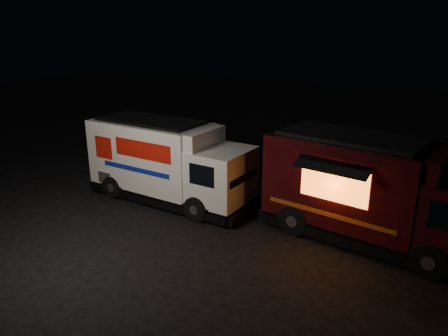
# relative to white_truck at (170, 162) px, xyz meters

# --- Properties ---
(ground) EXTENTS (80.00, 80.00, 0.00)m
(ground) POSITION_rel_white_truck_xyz_m (1.71, -1.95, -1.56)
(ground) COLOR black
(ground) RESTS_ON ground
(white_truck) EXTENTS (7.01, 2.81, 3.11)m
(white_truck) POSITION_rel_white_truck_xyz_m (0.00, 0.00, 0.00)
(white_truck) COLOR silver
(white_truck) RESTS_ON ground
(red_truck) EXTENTS (7.45, 3.79, 3.31)m
(red_truck) POSITION_rel_white_truck_xyz_m (7.53, 0.25, 0.10)
(red_truck) COLOR #33090D
(red_truck) RESTS_ON ground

